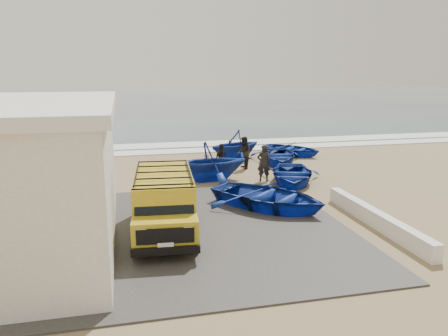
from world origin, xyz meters
TOP-DOWN VIEW (x-y plane):
  - ground at (0.00, 0.00)m, footprint 160.00×160.00m
  - slab at (-2.00, -2.00)m, footprint 12.00×10.00m
  - ocean at (0.00, 56.00)m, footprint 180.00×88.00m
  - surf_line at (0.00, 12.00)m, footprint 180.00×1.60m
  - surf_wash at (0.00, 14.50)m, footprint 180.00×2.20m
  - parapet at (5.00, -3.00)m, footprint 0.35×6.00m
  - van at (-1.93, -1.97)m, footprint 2.21×4.80m
  - boat_near_left at (2.11, -0.34)m, footprint 5.44×5.55m
  - boat_near_right at (4.40, 3.04)m, footprint 3.99×4.68m
  - boat_mid_left at (0.83, 4.33)m, footprint 3.82×3.39m
  - boat_mid_right at (5.27, 7.31)m, footprint 3.82×4.68m
  - boat_far_left at (3.27, 9.01)m, footprint 4.07×3.82m
  - boat_far_right at (6.89, 9.29)m, footprint 4.39×4.48m
  - fisherman_front at (3.25, 3.66)m, footprint 0.69×0.52m
  - fisherman_middle at (3.06, 6.38)m, footprint 0.65×0.84m
  - fisherman_back at (1.67, 5.71)m, footprint 0.91×0.85m

SIDE VIEW (x-z plane):
  - ground at x=0.00m, z-range 0.00..0.00m
  - ocean at x=0.00m, z-range 0.00..0.01m
  - surf_wash at x=0.00m, z-range 0.00..0.04m
  - slab at x=-2.00m, z-range 0.00..0.05m
  - surf_line at x=0.00m, z-range 0.00..0.06m
  - parapet at x=5.00m, z-range 0.00..0.55m
  - boat_far_right at x=6.89m, z-range 0.00..0.76m
  - boat_near_right at x=4.40m, z-range 0.00..0.82m
  - boat_mid_right at x=5.27m, z-range 0.00..0.85m
  - boat_near_left at x=2.11m, z-range 0.00..0.94m
  - fisherman_back at x=1.67m, z-range 0.00..1.51m
  - fisherman_middle at x=3.06m, z-range 0.00..1.71m
  - boat_far_left at x=3.27m, z-range 0.00..1.72m
  - fisherman_front at x=3.25m, z-range 0.00..1.73m
  - boat_mid_left at x=0.83m, z-range 0.00..1.86m
  - van at x=-1.93m, z-range 0.08..2.08m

